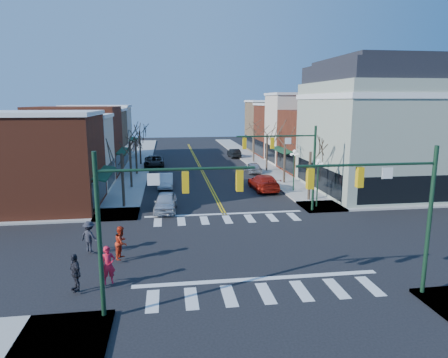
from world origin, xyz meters
name	(u,v)px	position (x,y,z in m)	size (l,w,h in m)	color
ground	(242,248)	(0.00, 0.00, 0.00)	(160.00, 160.00, 0.00)	black
sidewalk_left	(129,186)	(-8.75, 20.00, 0.07)	(3.50, 70.00, 0.15)	#9E9B93
sidewalk_right	(284,181)	(8.75, 20.00, 0.07)	(3.50, 70.00, 0.15)	#9E9B93
bldg_left_brick_a	(37,163)	(-15.50, 11.75, 4.00)	(10.00, 8.50, 8.00)	maroon
bldg_left_stucco_a	(61,154)	(-15.50, 19.50, 3.75)	(10.00, 7.00, 7.50)	beige
bldg_left_brick_b	(77,142)	(-15.50, 27.50, 4.25)	(10.00, 9.00, 8.50)	maroon
bldg_left_tan	(90,138)	(-15.50, 35.75, 3.90)	(10.00, 7.50, 7.80)	#8B6E4D
bldg_left_stucco_b	(98,133)	(-15.50, 43.50, 4.10)	(10.00, 8.00, 8.20)	beige
bldg_right_brick_a	(323,142)	(15.50, 25.75, 4.00)	(10.00, 8.50, 8.00)	maroon
bldg_right_stucco	(303,130)	(15.50, 33.50, 5.00)	(10.00, 7.00, 10.00)	beige
bldg_right_brick_b	(288,131)	(15.50, 41.00, 4.25)	(10.00, 8.00, 8.50)	maroon
bldg_right_tan	(275,127)	(15.50, 49.00, 4.50)	(10.00, 8.00, 9.00)	#8B6E4D
victorian_corner	(376,126)	(16.50, 14.50, 6.66)	(12.25, 14.25, 13.30)	#949F8A
traffic_mast_near_left	(144,210)	(-5.55, -7.40, 4.71)	(6.60, 0.28, 7.20)	#14331E
traffic_mast_near_right	(394,201)	(5.55, -7.40, 4.71)	(6.60, 0.28, 7.20)	#14331E
traffic_mast_far_right	(293,157)	(5.55, 7.40, 4.71)	(6.60, 0.28, 7.20)	#14331E
lamppost_corner	(318,175)	(8.20, 8.50, 2.96)	(0.36, 0.36, 4.33)	#14331E
lamppost_midblock	(294,163)	(8.20, 15.00, 2.96)	(0.36, 0.36, 4.33)	#14331E
tree_left_a	(123,181)	(-8.40, 11.00, 2.38)	(0.24, 0.24, 4.76)	#382B21
tree_left_b	(131,165)	(-8.40, 19.00, 2.52)	(0.24, 0.24, 5.04)	#382B21
tree_left_c	(136,157)	(-8.40, 27.00, 2.27)	(0.24, 0.24, 4.55)	#382B21
tree_left_d	(140,148)	(-8.40, 35.00, 2.45)	(0.24, 0.24, 4.90)	#382B21
tree_right_a	(310,177)	(8.40, 11.00, 2.31)	(0.24, 0.24, 4.62)	#382B21
tree_right_b	(285,161)	(8.40, 19.00, 2.59)	(0.24, 0.24, 5.18)	#382B21
tree_right_c	(267,153)	(8.40, 27.00, 2.42)	(0.24, 0.24, 4.83)	#382B21
tree_right_d	(254,146)	(8.40, 35.00, 2.48)	(0.24, 0.24, 4.97)	#382B21
car_left_near	(165,202)	(-4.80, 9.44, 0.77)	(1.82, 4.52, 1.54)	silver
car_left_mid	(166,181)	(-4.80, 18.89, 0.73)	(1.55, 4.45, 1.47)	silver
car_left_far	(154,162)	(-6.40, 32.49, 0.81)	(2.70, 5.84, 1.62)	black
car_right_near	(264,182)	(5.33, 16.11, 0.83)	(2.32, 5.72, 1.66)	#9A180E
car_right_mid	(253,168)	(6.40, 26.20, 0.72)	(1.70, 4.21, 1.44)	#B0B1B5
car_right_far	(234,153)	(6.40, 40.88, 0.72)	(1.52, 4.36, 1.43)	black
pedestrian_red_a	(108,265)	(-7.60, -4.34, 1.12)	(0.71, 0.47, 1.95)	red
pedestrian_red_b	(121,242)	(-7.30, -1.09, 1.12)	(0.94, 0.73, 1.94)	red
pedestrian_dark_a	(75,272)	(-9.07, -4.87, 1.07)	(1.08, 0.45, 1.85)	black
pedestrian_dark_b	(89,237)	(-9.33, 0.26, 1.11)	(1.24, 0.71, 1.91)	#212229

